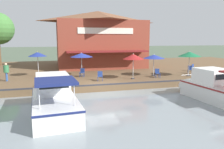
% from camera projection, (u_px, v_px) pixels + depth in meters
% --- Properties ---
extents(ground_plane, '(220.00, 220.00, 0.00)m').
position_uv_depth(ground_plane, '(102.00, 93.00, 17.75)').
color(ground_plane, '#4C5B47').
extents(quay_deck, '(22.00, 56.00, 0.60)m').
position_uv_depth(quay_deck, '(84.00, 70.00, 28.20)').
color(quay_deck, brown).
rests_on(quay_deck, ground).
extents(quay_edge_fender, '(0.20, 50.40, 0.10)m').
position_uv_depth(quay_edge_fender, '(102.00, 85.00, 17.74)').
color(quay_edge_fender, '#2D2D33').
rests_on(quay_edge_fender, quay_deck).
extents(waterfront_restaurant, '(11.25, 11.69, 7.46)m').
position_uv_depth(waterfront_restaurant, '(99.00, 38.00, 30.15)').
color(waterfront_restaurant, brown).
rests_on(waterfront_restaurant, quay_deck).
extents(patio_umbrella_by_entrance, '(2.16, 2.16, 2.20)m').
position_uv_depth(patio_umbrella_by_entrance, '(154.00, 57.00, 22.04)').
color(patio_umbrella_by_entrance, '#B7B7B7').
rests_on(patio_umbrella_by_entrance, quay_deck).
extents(patio_umbrella_mid_patio_left, '(2.25, 2.25, 2.50)m').
position_uv_depth(patio_umbrella_mid_patio_left, '(190.00, 54.00, 21.87)').
color(patio_umbrella_mid_patio_left, '#B7B7B7').
rests_on(patio_umbrella_mid_patio_left, quay_deck).
extents(patio_umbrella_far_corner, '(2.24, 2.24, 2.37)m').
position_uv_depth(patio_umbrella_far_corner, '(81.00, 55.00, 21.83)').
color(patio_umbrella_far_corner, '#B7B7B7').
rests_on(patio_umbrella_far_corner, quay_deck).
extents(patio_umbrella_near_quay_edge, '(1.99, 1.99, 2.38)m').
position_uv_depth(patio_umbrella_near_quay_edge, '(133.00, 57.00, 20.26)').
color(patio_umbrella_near_quay_edge, '#B7B7B7').
rests_on(patio_umbrella_near_quay_edge, quay_deck).
extents(patio_umbrella_back_row, '(1.81, 1.81, 2.49)m').
position_uv_depth(patio_umbrella_back_row, '(38.00, 54.00, 21.49)').
color(patio_umbrella_back_row, '#B7B7B7').
rests_on(patio_umbrella_back_row, quay_deck).
extents(cafe_chair_facing_river, '(0.60, 0.60, 0.85)m').
position_uv_depth(cafe_chair_facing_river, '(194.00, 67.00, 25.30)').
color(cafe_chair_facing_river, navy).
rests_on(cafe_chair_facing_river, quay_deck).
extents(cafe_chair_mid_patio, '(0.59, 0.59, 0.85)m').
position_uv_depth(cafe_chair_mid_patio, '(82.00, 72.00, 21.65)').
color(cafe_chair_mid_patio, navy).
rests_on(cafe_chair_mid_patio, quay_deck).
extents(cafe_chair_back_row_seat, '(0.52, 0.52, 0.85)m').
position_uv_depth(cafe_chair_back_row_seat, '(100.00, 76.00, 19.57)').
color(cafe_chair_back_row_seat, navy).
rests_on(cafe_chair_back_row_seat, quay_deck).
extents(cafe_chair_beside_entrance, '(0.51, 0.51, 0.85)m').
position_uv_depth(cafe_chair_beside_entrance, '(157.00, 73.00, 21.29)').
color(cafe_chair_beside_entrance, navy).
rests_on(cafe_chair_beside_entrance, quay_deck).
extents(cafe_chair_under_first_umbrella, '(0.59, 0.59, 0.85)m').
position_uv_depth(cafe_chair_under_first_umbrella, '(190.00, 69.00, 23.75)').
color(cafe_chair_under_first_umbrella, navy).
rests_on(cafe_chair_under_first_umbrella, quay_deck).
extents(person_near_entrance, '(0.46, 0.46, 1.62)m').
position_uv_depth(person_near_entrance, '(6.00, 70.00, 19.33)').
color(person_near_entrance, '#2D5193').
rests_on(person_near_entrance, quay_deck).
extents(motorboat_fourth_along, '(6.70, 2.78, 2.24)m').
position_uv_depth(motorboat_fourth_along, '(54.00, 98.00, 12.90)').
color(motorboat_fourth_along, white).
rests_on(motorboat_fourth_along, river_water).
extents(motorboat_far_downstream, '(7.31, 3.04, 2.29)m').
position_uv_depth(motorboat_far_downstream, '(216.00, 89.00, 15.29)').
color(motorboat_far_downstream, white).
rests_on(motorboat_far_downstream, river_water).
extents(mooring_post, '(0.22, 0.22, 0.84)m').
position_uv_depth(mooring_post, '(45.00, 82.00, 16.80)').
color(mooring_post, '#473323').
rests_on(mooring_post, quay_deck).
extents(tree_behind_restaurant, '(4.33, 4.12, 7.22)m').
position_uv_depth(tree_behind_restaurant, '(98.00, 31.00, 34.89)').
color(tree_behind_restaurant, brown).
rests_on(tree_behind_restaurant, quay_deck).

